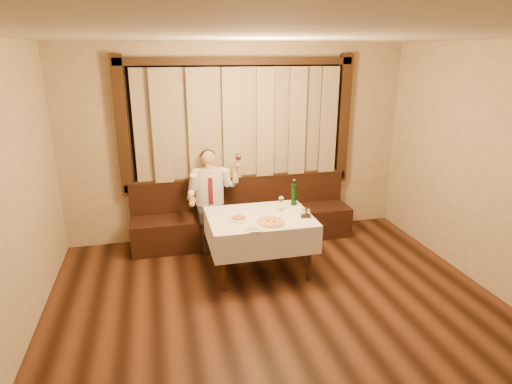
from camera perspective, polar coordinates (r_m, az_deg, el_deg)
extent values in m
cube|color=black|center=(4.21, 6.48, -21.30)|extent=(5.00, 6.00, 0.01)
cube|color=silver|center=(3.26, 8.32, 20.36)|extent=(5.00, 6.00, 0.01)
cube|color=tan|center=(6.28, -2.35, 6.52)|extent=(5.00, 0.01, 2.80)
cube|color=black|center=(6.21, -2.35, 9.20)|extent=(3.00, 0.02, 1.60)
cube|color=orange|center=(6.16, -8.74, 6.09)|extent=(0.50, 0.01, 0.40)
cube|color=black|center=(6.36, -2.19, 1.55)|extent=(3.30, 0.12, 0.10)
cube|color=black|center=(6.09, -2.38, 17.06)|extent=(3.30, 0.12, 0.10)
cube|color=black|center=(6.07, -17.42, 8.18)|extent=(0.16, 0.12, 1.90)
cube|color=black|center=(6.66, 11.53, 9.47)|extent=(0.16, 0.12, 1.90)
cube|color=#998562|center=(6.11, -2.17, 9.06)|extent=(2.90, 0.08, 1.55)
cube|color=black|center=(6.33, -1.65, -4.54)|extent=(3.20, 0.60, 0.45)
cube|color=black|center=(6.39, -2.13, 0.00)|extent=(3.20, 0.12, 0.45)
cube|color=black|center=(6.32, -2.16, 2.11)|extent=(3.20, 0.14, 0.04)
cylinder|color=black|center=(4.98, -4.35, -9.51)|extent=(0.06, 0.06, 0.71)
cylinder|color=black|center=(5.23, 7.09, -8.23)|extent=(0.06, 0.06, 0.71)
cylinder|color=black|center=(5.64, -5.58, -6.09)|extent=(0.06, 0.06, 0.71)
cylinder|color=black|center=(5.86, 4.58, -5.13)|extent=(0.06, 0.06, 0.71)
cube|color=black|center=(5.25, 0.51, -3.46)|extent=(1.20, 0.90, 0.04)
cube|color=white|center=(5.24, 0.51, -3.23)|extent=(1.26, 0.96, 0.01)
cube|color=white|center=(4.89, 1.87, -7.13)|extent=(1.26, 0.01, 0.35)
cube|color=white|center=(5.74, -0.65, -3.16)|extent=(1.26, 0.01, 0.35)
cube|color=white|center=(5.21, -6.27, -5.59)|extent=(0.01, 0.96, 0.35)
cube|color=white|center=(5.48, 6.92, -4.35)|extent=(0.01, 0.96, 0.35)
cylinder|color=white|center=(5.02, 1.96, -4.13)|extent=(0.34, 0.34, 0.01)
cylinder|color=#C3491D|center=(5.02, 1.96, -4.02)|extent=(0.31, 0.31, 0.01)
torus|color=tan|center=(5.01, 1.96, -3.98)|extent=(0.33, 0.33, 0.02)
sphere|color=black|center=(5.02, 1.57, -3.86)|extent=(0.02, 0.02, 0.02)
sphere|color=black|center=(5.01, 2.44, -3.91)|extent=(0.02, 0.02, 0.02)
cylinder|color=white|center=(5.13, -2.32, -3.60)|extent=(0.26, 0.26, 0.02)
ellipsoid|color=#B5441D|center=(5.12, -2.33, -3.13)|extent=(0.16, 0.16, 0.07)
cylinder|color=white|center=(4.86, -0.31, -4.87)|extent=(0.23, 0.23, 0.01)
ellipsoid|color=beige|center=(4.85, -0.31, -4.44)|extent=(0.14, 0.14, 0.06)
cylinder|color=#0F4812|center=(5.59, 5.09, -0.36)|extent=(0.08, 0.08, 0.28)
cylinder|color=#0F4812|center=(5.54, 5.13, 1.23)|extent=(0.03, 0.03, 0.06)
cylinder|color=silver|center=(5.53, 5.14, 1.60)|extent=(0.03, 0.03, 0.01)
cylinder|color=white|center=(5.43, 3.35, -2.41)|extent=(0.06, 0.06, 0.01)
cylinder|color=white|center=(5.42, 3.36, -1.89)|extent=(0.01, 0.01, 0.10)
ellipsoid|color=white|center=(5.39, 3.37, -0.97)|extent=(0.07, 0.07, 0.09)
cube|color=black|center=(5.22, 6.65, -3.19)|extent=(0.13, 0.08, 0.04)
cube|color=black|center=(5.20, 6.68, -2.54)|extent=(0.03, 0.06, 0.09)
cylinder|color=white|center=(5.20, 6.30, -2.75)|extent=(0.03, 0.03, 0.07)
cylinder|color=silver|center=(5.19, 6.32, -2.35)|extent=(0.03, 0.03, 0.01)
cylinder|color=white|center=(5.21, 7.04, -2.74)|extent=(0.03, 0.03, 0.07)
cylinder|color=silver|center=(5.20, 7.06, -2.34)|extent=(0.03, 0.03, 0.01)
cube|color=black|center=(6.04, -5.96, -2.69)|extent=(0.38, 0.43, 0.15)
cube|color=black|center=(5.95, -6.60, -6.19)|extent=(0.11, 0.11, 0.45)
cube|color=black|center=(5.97, -4.59, -6.02)|extent=(0.11, 0.11, 0.45)
ellipsoid|color=white|center=(6.06, -6.25, 0.73)|extent=(0.40, 0.25, 0.52)
cube|color=maroon|center=(5.95, -6.08, 0.11)|extent=(0.06, 0.01, 0.38)
cylinder|color=tan|center=(5.98, -6.35, 3.44)|extent=(0.10, 0.10, 0.08)
sphere|color=tan|center=(5.95, -6.39, 4.59)|extent=(0.20, 0.20, 0.20)
ellipsoid|color=black|center=(5.97, -6.43, 4.92)|extent=(0.21, 0.21, 0.15)
sphere|color=white|center=(5.98, -8.13, 2.52)|extent=(0.12, 0.12, 0.12)
sphere|color=white|center=(6.03, -4.52, 2.76)|extent=(0.12, 0.12, 0.12)
sphere|color=tan|center=(5.70, -8.55, -1.63)|extent=(0.08, 0.08, 0.08)
sphere|color=tan|center=(5.87, -2.45, 3.64)|extent=(0.09, 0.09, 0.09)
cylinder|color=white|center=(5.84, -2.40, 3.94)|extent=(0.01, 0.01, 0.11)
ellipsoid|color=white|center=(5.82, -2.41, 4.71)|extent=(0.08, 0.08, 0.10)
ellipsoid|color=#4C070F|center=(5.82, -2.41, 4.53)|extent=(0.06, 0.06, 0.06)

